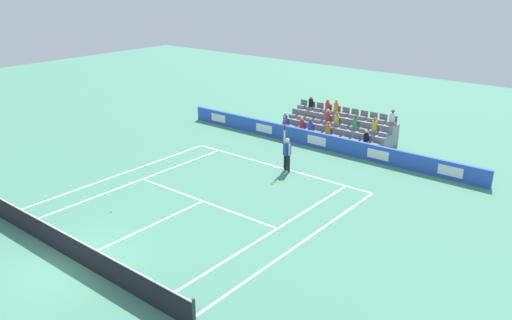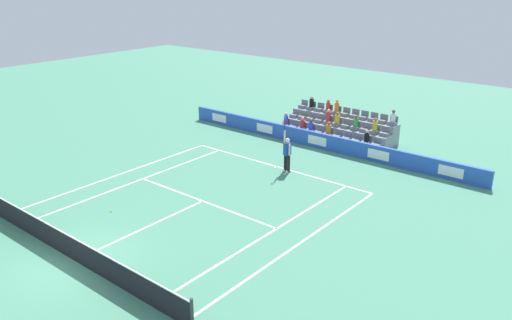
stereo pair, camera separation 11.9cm
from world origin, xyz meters
name	(u,v)px [view 1 (the left image)]	position (x,y,z in m)	size (l,w,h in m)	color
ground_plane	(75,261)	(0.00, 0.00, 0.00)	(80.00, 80.00, 0.00)	#47896B
line_baseline	(277,166)	(0.00, -11.89, 0.00)	(10.97, 0.10, 0.01)	white
line_service	(203,201)	(0.00, -6.40, 0.00)	(8.23, 0.10, 0.01)	white
line_centre_service	(147,228)	(0.00, -3.20, 0.00)	(0.10, 6.40, 0.01)	white
line_singles_sideline_left	(135,182)	(4.12, -5.95, 0.00)	(0.10, 11.89, 0.01)	white
line_singles_sideline_right	(270,233)	(-4.12, -5.95, 0.00)	(0.10, 11.89, 0.01)	white
line_doubles_sideline_left	(118,175)	(5.49, -5.95, 0.00)	(0.10, 11.89, 0.01)	white
line_doubles_sideline_right	(300,244)	(-5.49, -5.95, 0.00)	(0.10, 11.89, 0.01)	white
line_centre_mark	(275,167)	(0.00, -11.79, 0.00)	(0.10, 0.20, 0.01)	white
sponsor_barrier	(318,140)	(0.00, -15.84, 0.45)	(19.17, 0.22, 0.90)	blue
tennis_net	(74,249)	(0.00, 0.00, 0.49)	(11.97, 0.10, 1.07)	#33383D
tennis_player	(287,153)	(-0.79, -11.67, 0.99)	(0.51, 0.40, 2.85)	black
stadium_stand	(338,129)	(0.00, -18.15, 0.56)	(6.82, 2.85, 2.18)	gray
loose_tennis_ball	(111,211)	(2.27, -3.17, 0.03)	(0.07, 0.07, 0.07)	#D1E533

